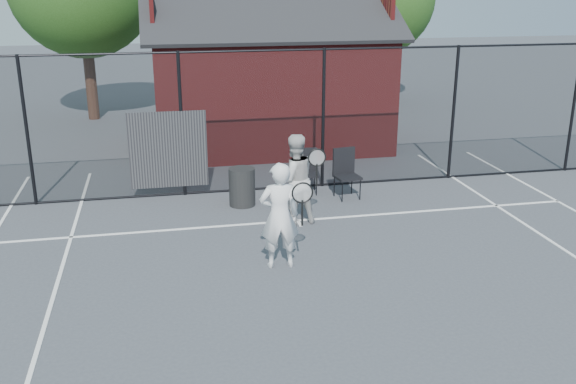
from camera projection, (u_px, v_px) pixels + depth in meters
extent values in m
plane|color=#42454B|center=(342.00, 293.00, 9.35)|extent=(80.00, 80.00, 0.00)
cube|color=white|center=(298.00, 220.00, 12.13)|extent=(11.00, 0.06, 0.01)
cube|color=white|center=(299.00, 223.00, 11.99)|extent=(0.06, 0.30, 0.01)
cylinder|color=black|center=(27.00, 132.00, 12.56)|extent=(0.07, 0.07, 3.00)
cylinder|color=black|center=(182.00, 125.00, 13.14)|extent=(0.07, 0.07, 3.00)
cylinder|color=black|center=(323.00, 119.00, 13.71)|extent=(0.07, 0.07, 3.00)
cylinder|color=black|center=(453.00, 114.00, 14.29)|extent=(0.07, 0.07, 3.00)
cylinder|color=black|center=(573.00, 108.00, 14.87)|extent=(0.07, 0.07, 3.00)
cylinder|color=black|center=(277.00, 50.00, 13.06)|extent=(22.00, 0.04, 0.04)
cylinder|color=black|center=(278.00, 187.00, 13.98)|extent=(22.00, 0.04, 0.04)
cube|color=black|center=(277.00, 121.00, 13.52)|extent=(22.00, 3.00, 0.01)
cube|color=black|center=(168.00, 150.00, 13.22)|extent=(1.60, 0.04, 1.60)
cube|color=maroon|center=(268.00, 90.00, 17.34)|extent=(6.00, 4.00, 3.00)
cube|color=black|center=(274.00, 14.00, 15.77)|extent=(6.50, 2.36, 1.32)
cube|color=black|center=(261.00, 10.00, 17.62)|extent=(6.50, 2.36, 1.32)
cube|color=maroon|center=(152.00, 13.00, 16.13)|extent=(0.10, 2.80, 1.06)
cube|color=maroon|center=(375.00, 11.00, 17.26)|extent=(0.10, 2.80, 1.06)
cylinder|color=black|center=(91.00, 80.00, 20.63)|extent=(0.36, 0.36, 2.52)
cylinder|color=black|center=(376.00, 72.00, 23.53)|extent=(0.36, 0.36, 2.23)
imported|color=white|center=(279.00, 216.00, 9.95)|extent=(0.64, 0.43, 1.71)
torus|color=black|center=(302.00, 193.00, 9.54)|extent=(0.34, 0.03, 0.34)
cylinder|color=black|center=(302.00, 213.00, 9.64)|extent=(0.03, 0.03, 0.41)
imported|color=silver|center=(294.00, 179.00, 11.77)|extent=(0.92, 0.78, 1.70)
torus|color=black|center=(317.00, 158.00, 11.37)|extent=(0.33, 0.03, 0.33)
cylinder|color=black|center=(317.00, 175.00, 11.47)|extent=(0.03, 0.03, 0.41)
cube|color=black|center=(307.00, 172.00, 13.59)|extent=(0.50, 0.52, 0.92)
cube|color=black|center=(347.00, 175.00, 13.25)|extent=(0.55, 0.57, 1.01)
cylinder|color=black|center=(242.00, 187.00, 12.86)|extent=(0.64, 0.64, 0.77)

